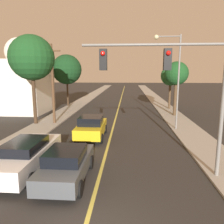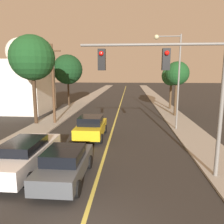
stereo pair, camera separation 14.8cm
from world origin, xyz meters
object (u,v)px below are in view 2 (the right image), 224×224
Objects in this scene: domed_building_left at (23,82)px; tree_left_far at (32,58)px; tree_right_far at (171,76)px; utility_pole_left at (53,83)px; tree_left_near at (68,70)px; car_near_lane_second at (91,127)px; car_outer_lane_front at (26,154)px; car_near_lane_front at (65,164)px; tree_right_near at (177,74)px; streetlamp_right at (173,70)px; traffic_signal_mast at (174,78)px.

tree_left_far is at bearing -56.41° from domed_building_left.
utility_pole_left is at bearing -143.07° from tree_right_far.
utility_pole_left reaches higher than tree_left_near.
car_near_lane_second is 6.51m from utility_pole_left.
car_near_lane_second reaches higher than car_outer_lane_front.
car_outer_lane_front is 11.25m from tree_left_far.
tree_right_far is at bearing -6.21° from tree_left_near.
car_near_lane_front is 0.80× the size of car_outer_lane_front.
car_near_lane_front is 0.72× the size of tree_right_near.
car_outer_lane_front is 21.07m from tree_left_near.
tree_left_near is 0.90× the size of tree_left_far.
tree_left_far is at bearing -89.91° from tree_left_near.
car_outer_lane_front is at bearing -68.89° from tree_left_far.
car_outer_lane_front is 0.68× the size of streetlamp_right.
tree_left_far is at bearing 147.57° from car_near_lane_second.
tree_left_far is at bearing 175.18° from streetlamp_right.
domed_building_left is (-7.82, 15.68, 2.84)m from car_outer_lane_front.
tree_left_far is (-1.63, -0.36, 2.15)m from utility_pole_left.
traffic_signal_mast is at bearing -100.19° from streetlamp_right.
utility_pole_left reaches higher than car_near_lane_front.
traffic_signal_mast is 1.07× the size of tree_right_near.
traffic_signal_mast is 14.10m from tree_left_far.
streetlamp_right is at bearing 79.81° from traffic_signal_mast.
tree_left_near is 6.41m from domed_building_left.
traffic_signal_mast is 0.87× the size of tree_left_near.
car_near_lane_second is 0.80× the size of car_outer_lane_front.
car_near_lane_second is at bearing 69.12° from car_outer_lane_front.
traffic_signal_mast is at bearing -41.96° from tree_left_far.
streetlamp_right is at bearing -99.84° from tree_right_far.
traffic_signal_mast is 22.87m from tree_left_near.
car_outer_lane_front is at bearing -78.48° from utility_pole_left.
traffic_signal_mast reaches higher than tree_right_far.
tree_right_far is (1.82, 10.47, -0.66)m from streetlamp_right.
tree_left_near is 13.87m from tree_right_far.
traffic_signal_mast is 1.13× the size of tree_right_far.
tree_right_far is (13.75, 9.47, -1.69)m from tree_left_far.
tree_right_near is (13.49, 4.88, -1.40)m from tree_left_far.
utility_pole_left is at bearing 12.48° from tree_left_far.
streetlamp_right is at bearing -7.55° from utility_pole_left.
utility_pole_left is 2.72m from tree_left_far.
tree_right_near is (3.07, 14.25, 0.09)m from traffic_signal_mast.
utility_pole_left reaches higher than traffic_signal_mast.
domed_building_left is (-5.84, 5.98, -0.16)m from utility_pole_left.
utility_pole_left is (-4.14, 10.50, 3.05)m from car_near_lane_front.
tree_left_far is 16.78m from tree_right_far.
streetlamp_right is at bearing -24.48° from domed_building_left.
domed_building_left is (-17.71, 1.46, -0.91)m from tree_right_near.
car_near_lane_second is 0.58× the size of utility_pole_left.
utility_pole_left is at bearing 172.45° from streetlamp_right.
car_near_lane_front is 17.31m from tree_right_near.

